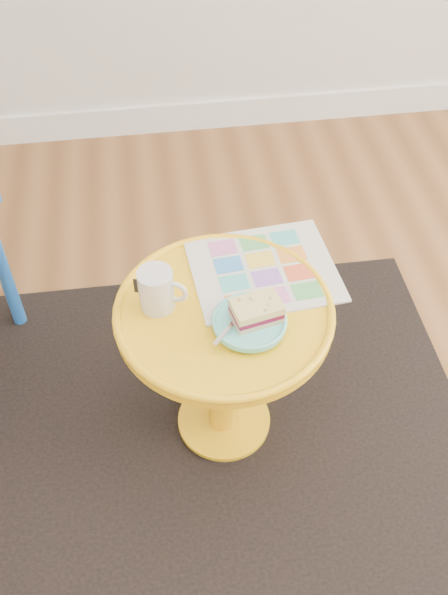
{
  "coord_description": "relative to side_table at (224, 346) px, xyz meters",
  "views": [
    {
      "loc": [
        -0.49,
        -0.38,
        1.55
      ],
      "look_at": [
        -0.35,
        0.57,
        0.5
      ],
      "focal_mm": 40.0,
      "sensor_mm": 36.0,
      "label": 1
    }
  ],
  "objects": [
    {
      "name": "plate",
      "position": [
        0.05,
        -0.06,
        0.15
      ],
      "size": [
        0.16,
        0.16,
        0.02
      ],
      "color": "#61CFC5",
      "rests_on": "newspaper"
    },
    {
      "name": "cake_slice",
      "position": [
        0.06,
        -0.05,
        0.18
      ],
      "size": [
        0.12,
        0.09,
        0.05
      ],
      "rotation": [
        0.0,
        0.0,
        0.21
      ],
      "color": "#D3BC8C",
      "rests_on": "plate"
    },
    {
      "name": "mug",
      "position": [
        -0.14,
        0.03,
        0.18
      ],
      "size": [
        0.11,
        0.08,
        0.1
      ],
      "rotation": [
        0.0,
        0.0,
        -0.4
      ],
      "color": "silver",
      "rests_on": "side_table"
    },
    {
      "name": "newspaper",
      "position": [
        0.11,
        0.11,
        0.13
      ],
      "size": [
        0.35,
        0.31,
        0.01
      ],
      "primitive_type": "cube",
      "rotation": [
        0.0,
        0.0,
        0.08
      ],
      "color": "silver",
      "rests_on": "side_table"
    },
    {
      "name": "fork",
      "position": [
        0.02,
        -0.06,
        0.16
      ],
      "size": [
        0.11,
        0.12,
        0.0
      ],
      "rotation": [
        0.0,
        0.0,
        -0.72
      ],
      "color": "silver",
      "rests_on": "plate"
    },
    {
      "name": "rug",
      "position": [
        0.0,
        0.0,
        -0.33
      ],
      "size": [
        1.31,
        1.11,
        0.01
      ],
      "primitive_type": "cube",
      "rotation": [
        0.0,
        0.0,
        -0.01
      ],
      "color": "black",
      "rests_on": "ground"
    },
    {
      "name": "side_table",
      "position": [
        0.0,
        0.0,
        0.0
      ],
      "size": [
        0.49,
        0.49,
        0.46
      ],
      "color": "yellow",
      "rests_on": "ground"
    }
  ]
}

